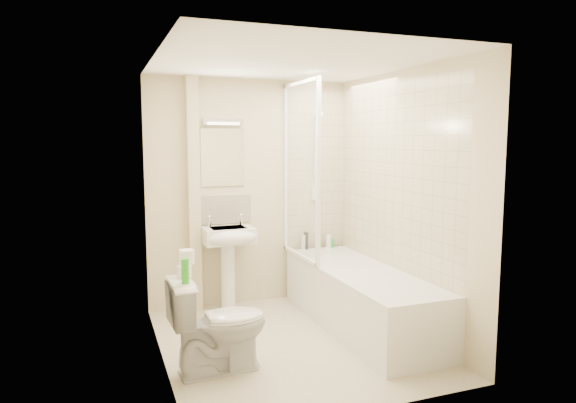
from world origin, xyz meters
name	(u,v)px	position (x,y,z in m)	size (l,w,h in m)	color
floor	(292,342)	(0.00, 0.00, 0.00)	(2.50, 2.50, 0.00)	beige
wall_back	(250,192)	(0.00, 1.25, 1.20)	(2.20, 0.02, 2.40)	beige
wall_left	(159,213)	(-1.10, 0.00, 1.20)	(0.02, 2.50, 2.40)	beige
wall_right	(403,201)	(1.10, 0.00, 1.20)	(0.02, 2.50, 2.40)	beige
ceiling	(292,62)	(0.00, 0.00, 2.40)	(2.20, 2.50, 0.02)	white
tile_back	(315,170)	(0.75, 1.24, 1.42)	(0.70, 0.01, 1.75)	beige
tile_right	(394,176)	(1.09, 0.13, 1.42)	(0.01, 2.10, 1.75)	beige
pipe_boxing	(194,195)	(-0.62, 1.19, 1.20)	(0.12, 0.12, 2.40)	beige
splashback	(223,210)	(-0.30, 1.24, 1.03)	(0.60, 0.01, 0.30)	beige
mirror	(223,157)	(-0.30, 1.24, 1.58)	(0.46, 0.01, 0.60)	white
strip_light	(223,122)	(-0.30, 1.22, 1.95)	(0.42, 0.07, 0.07)	silver
bathtub	(360,297)	(0.75, 0.13, 0.29)	(0.70, 2.10, 0.55)	white
shower_screen	(300,171)	(0.40, 0.80, 1.45)	(0.04, 0.92, 1.80)	white
shower_fixture	(316,160)	(0.75, 1.19, 1.55)	(0.10, 0.16, 0.99)	white
pedestal_sink	(229,245)	(-0.30, 1.01, 0.70)	(0.51, 0.48, 0.99)	white
bottle_white_a	(303,242)	(0.58, 1.16, 0.63)	(0.05, 0.05, 0.17)	silver
bottle_black_b	(306,241)	(0.61, 1.16, 0.65)	(0.05, 0.05, 0.19)	black
bottle_blue	(318,243)	(0.76, 1.16, 0.61)	(0.05, 0.05, 0.13)	#12154F
bottle_cream	(318,241)	(0.76, 1.16, 0.63)	(0.06, 0.06, 0.15)	beige
bottle_white_b	(328,241)	(0.89, 1.16, 0.62)	(0.06, 0.06, 0.14)	white
bottle_green	(331,243)	(0.93, 1.16, 0.60)	(0.07, 0.07, 0.10)	green
toilet	(219,324)	(-0.72, -0.33, 0.37)	(0.75, 0.46, 0.75)	white
toilet_roll_lower	(184,271)	(-0.96, -0.28, 0.79)	(0.11, 0.11, 0.09)	white
toilet_roll_upper	(187,257)	(-0.93, -0.23, 0.89)	(0.11, 0.11, 0.10)	white
green_bottle	(185,271)	(-0.98, -0.45, 0.84)	(0.05, 0.05, 0.18)	green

